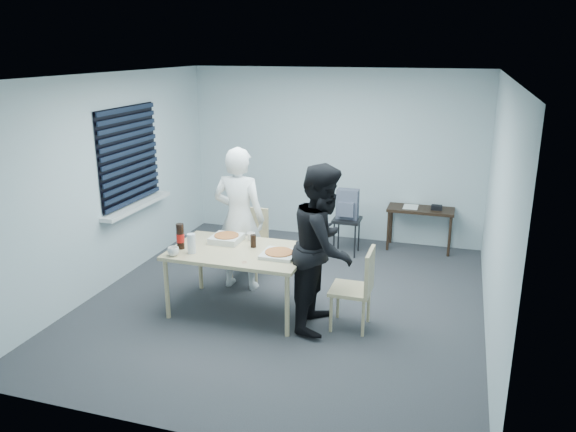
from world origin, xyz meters
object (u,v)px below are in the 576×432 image
(person_black, at_px, (323,247))
(side_table, at_px, (421,213))
(stool, at_px, (347,226))
(backpack, at_px, (347,205))
(chair_far, at_px, (250,238))
(mug_b, at_px, (251,237))
(mug_a, at_px, (173,251))
(chair_right, at_px, (359,284))
(dining_table, at_px, (239,255))
(soda_bottle, at_px, (180,237))
(person_white, at_px, (239,219))

(person_black, height_order, side_table, person_black)
(stool, xyz_separation_m, backpack, (-0.00, -0.01, 0.32))
(chair_far, relative_size, mug_b, 8.90)
(mug_a, distance_m, mug_b, 0.94)
(chair_right, height_order, stool, chair_right)
(dining_table, relative_size, mug_a, 12.22)
(mug_b, height_order, soda_bottle, soda_bottle)
(stool, bearing_deg, mug_a, -118.65)
(side_table, relative_size, soda_bottle, 3.31)
(person_white, relative_size, stool, 3.33)
(person_white, distance_m, side_table, 2.88)
(dining_table, height_order, chair_right, chair_right)
(person_white, height_order, person_black, same)
(dining_table, xyz_separation_m, side_table, (1.77, 2.65, -0.12))
(dining_table, distance_m, person_white, 0.70)
(chair_far, height_order, mug_a, chair_far)
(chair_far, relative_size, stool, 1.67)
(dining_table, distance_m, mug_a, 0.72)
(chair_far, xyz_separation_m, person_black, (1.23, -1.06, 0.37))
(mug_b, bearing_deg, chair_right, -14.91)
(stool, bearing_deg, person_white, -123.59)
(mug_b, relative_size, soda_bottle, 0.35)
(person_white, bearing_deg, mug_b, 132.23)
(chair_far, height_order, soda_bottle, soda_bottle)
(chair_right, bearing_deg, chair_far, 147.21)
(side_table, bearing_deg, chair_right, -98.80)
(chair_far, distance_m, chair_right, 1.92)
(chair_right, xyz_separation_m, person_white, (-1.60, 0.64, 0.37))
(backpack, height_order, soda_bottle, soda_bottle)
(side_table, distance_m, mug_a, 3.86)
(stool, bearing_deg, dining_table, -109.89)
(side_table, xyz_separation_m, backpack, (-0.99, -0.50, 0.19))
(person_white, height_order, mug_b, person_white)
(person_black, relative_size, side_table, 1.86)
(stool, height_order, mug_b, mug_b)
(side_table, bearing_deg, mug_b, -127.23)
(dining_table, bearing_deg, person_white, 111.43)
(person_black, height_order, soda_bottle, person_black)
(dining_table, relative_size, backpack, 3.51)
(person_black, relative_size, stool, 3.33)
(dining_table, distance_m, soda_bottle, 0.68)
(chair_right, bearing_deg, side_table, 81.20)
(stool, relative_size, mug_b, 5.31)
(chair_far, bearing_deg, stool, 47.70)
(side_table, bearing_deg, soda_bottle, -130.68)
(chair_far, distance_m, mug_b, 0.78)
(person_black, bearing_deg, side_table, -16.56)
(backpack, distance_m, mug_a, 2.89)
(chair_right, bearing_deg, soda_bottle, -176.35)
(dining_table, distance_m, chair_far, 1.06)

